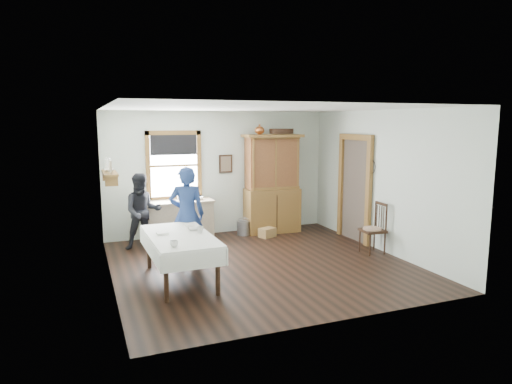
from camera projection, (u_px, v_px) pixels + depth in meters
room at (261, 188)px, 7.80m from camera, size 5.01×5.01×2.70m
window at (174, 162)px, 9.67m from camera, size 1.18×0.07×1.48m
doorway at (355, 185)px, 9.50m from camera, size 0.09×1.14×2.22m
wall_shelf at (110, 172)px, 8.33m from camera, size 0.24×1.00×0.44m
framed_picture at (226, 164)px, 10.09m from camera, size 0.30×0.04×0.40m
rug_beater at (371, 161)px, 8.90m from camera, size 0.01×0.27×0.27m
work_counter at (178, 220)px, 9.58m from camera, size 1.48×0.61×0.84m
china_hutch at (272, 184)px, 10.22m from camera, size 1.31×0.66×2.20m
dining_table at (180, 258)px, 7.13m from camera, size 1.01×1.87×0.74m
spindle_chair at (373, 228)px, 8.61m from camera, size 0.47×0.47×0.97m
pail at (244, 228)px, 10.05m from camera, size 0.33×0.33×0.31m
wicker_basket at (267, 232)px, 9.87m from camera, size 0.40×0.35×0.20m
woman_blue at (187, 218)px, 8.07m from camera, size 0.65×0.51×1.58m
figure_dark at (143, 214)px, 8.85m from camera, size 0.70×0.56×1.38m
table_cup_a at (174, 244)px, 6.39m from camera, size 0.13×0.13×0.09m
table_cup_b at (200, 230)px, 7.19m from camera, size 0.14×0.14×0.10m
table_bowl at (193, 229)px, 7.37m from camera, size 0.24×0.24×0.05m
counter_book at (190, 199)px, 9.67m from camera, size 0.26×0.27×0.02m
counter_bowl at (199, 198)px, 9.65m from camera, size 0.24×0.24×0.06m
shelf_bowl at (109, 170)px, 8.34m from camera, size 0.22×0.22×0.05m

